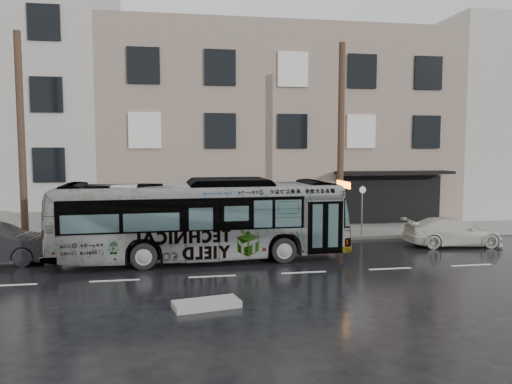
# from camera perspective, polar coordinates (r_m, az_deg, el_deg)

# --- Properties ---
(ground) EXTENTS (120.00, 120.00, 0.00)m
(ground) POSITION_cam_1_polar(r_m,az_deg,el_deg) (19.59, -5.62, -7.75)
(ground) COLOR black
(ground) RESTS_ON ground
(sidewalk) EXTENTS (90.00, 3.60, 0.15)m
(sidewalk) POSITION_cam_1_polar(r_m,az_deg,el_deg) (24.37, -6.43, -5.02)
(sidewalk) COLOR gray
(sidewalk) RESTS_ON ground
(building_taupe) EXTENTS (20.00, 12.00, 11.00)m
(building_taupe) POSITION_cam_1_polar(r_m,az_deg,el_deg) (32.40, 1.61, 7.16)
(building_taupe) COLOR gray
(building_taupe) RESTS_ON ground
(utility_pole_front) EXTENTS (0.30, 0.30, 9.00)m
(utility_pole_front) POSITION_cam_1_polar(r_m,az_deg,el_deg) (23.68, 9.67, 5.77)
(utility_pole_front) COLOR #4B3325
(utility_pole_front) RESTS_ON sidewalk
(utility_pole_rear) EXTENTS (0.30, 0.30, 9.00)m
(utility_pole_rear) POSITION_cam_1_polar(r_m,az_deg,el_deg) (23.20, -25.23, 5.37)
(utility_pole_rear) COLOR #4B3325
(utility_pole_rear) RESTS_ON sidewalk
(sign_post) EXTENTS (0.06, 0.06, 2.40)m
(sign_post) POSITION_cam_1_polar(r_m,az_deg,el_deg) (24.25, 12.00, -2.10)
(sign_post) COLOR slate
(sign_post) RESTS_ON sidewalk
(bus) EXTENTS (11.38, 3.02, 3.15)m
(bus) POSITION_cam_1_polar(r_m,az_deg,el_deg) (19.39, -6.25, -3.16)
(bus) COLOR #B2B2B2
(bus) RESTS_ON ground
(white_sedan) EXTENTS (4.41, 2.13, 1.24)m
(white_sedan) POSITION_cam_1_polar(r_m,az_deg,el_deg) (23.84, 21.57, -4.25)
(white_sedan) COLOR beige
(white_sedan) RESTS_ON ground
(slush_pile) EXTENTS (1.92, 1.14, 0.18)m
(slush_pile) POSITION_cam_1_polar(r_m,az_deg,el_deg) (14.03, -5.68, -12.62)
(slush_pile) COLOR #A7A49E
(slush_pile) RESTS_ON ground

